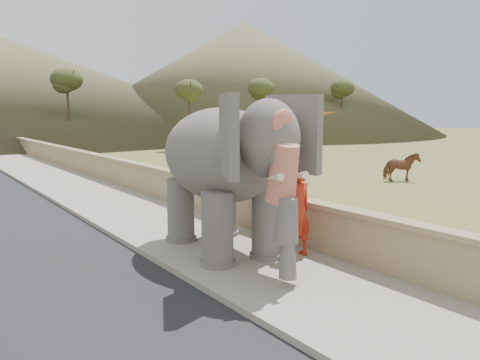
% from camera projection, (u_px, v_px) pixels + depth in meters
% --- Properties ---
extents(ground, '(160.00, 160.00, 0.00)m').
position_uv_depth(ground, '(353.00, 313.00, 7.34)').
color(ground, olive).
rests_on(ground, ground).
extents(walkway, '(3.00, 120.00, 0.15)m').
position_uv_depth(walkway, '(116.00, 205.00, 15.35)').
color(walkway, '#9E9687').
rests_on(walkway, ground).
extents(parapet, '(0.30, 120.00, 1.10)m').
position_uv_depth(parapet, '(161.00, 186.00, 16.24)').
color(parapet, tan).
rests_on(parapet, ground).
extents(cow, '(1.70, 1.34, 1.31)m').
position_uv_depth(cow, '(401.00, 167.00, 20.97)').
color(cow, brown).
rests_on(cow, ground).
extents(distant_car, '(4.56, 3.14, 1.44)m').
position_uv_depth(distant_car, '(204.00, 135.00, 47.82)').
color(distant_car, silver).
rests_on(distant_car, ground).
extents(bus_white, '(11.15, 3.30, 3.10)m').
position_uv_depth(bus_white, '(266.00, 126.00, 49.56)').
color(bus_white, beige).
rests_on(bus_white, ground).
extents(bus_orange, '(11.01, 2.54, 3.10)m').
position_uv_depth(bus_orange, '(334.00, 126.00, 51.00)').
color(bus_orange, orange).
rests_on(bus_orange, ground).
extents(hill_right, '(56.00, 56.00, 16.00)m').
position_uv_depth(hill_right, '(244.00, 78.00, 68.74)').
color(hill_right, brown).
rests_on(hill_right, ground).
extents(elephant_and_man, '(2.83, 4.73, 3.24)m').
position_uv_depth(elephant_and_man, '(222.00, 176.00, 10.07)').
color(elephant_and_man, slate).
rests_on(elephant_and_man, ground).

